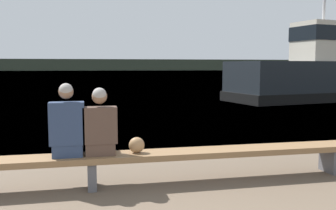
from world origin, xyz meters
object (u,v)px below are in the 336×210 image
Objects in this scene: bench_main at (92,161)px; person_right at (100,127)px; shopping_bag at (137,145)px; person_left at (67,127)px; tugboat_red at (320,75)px.

person_right is at bearing 5.69° from bench_main.
shopping_bag is at bearing 1.15° from bench_main.
bench_main is at bearing -178.85° from shopping_bag.
person_right is (0.44, 0.00, -0.02)m from person_left.
person_right is 4.16× the size of shopping_bag.
bench_main is 8.59× the size of person_right.
tugboat_red reaches higher than person_left.
person_left is 4.45× the size of shopping_bag.
person_left is 0.99m from shopping_bag.
person_right is at bearing 125.14° from tugboat_red.
tugboat_red reaches higher than shopping_bag.
person_left is 0.10× the size of tugboat_red.
tugboat_red is at bearing 45.79° from person_right.
shopping_bag is (0.94, 0.00, -0.30)m from person_left.
person_left is at bearing 178.10° from bench_main.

